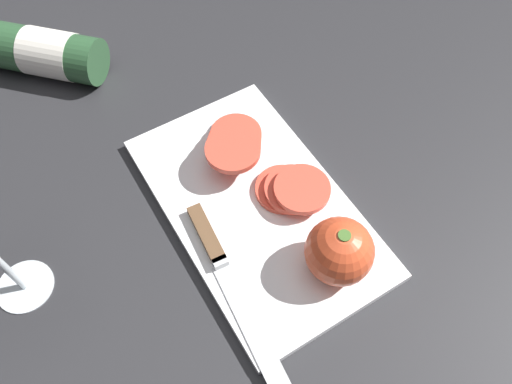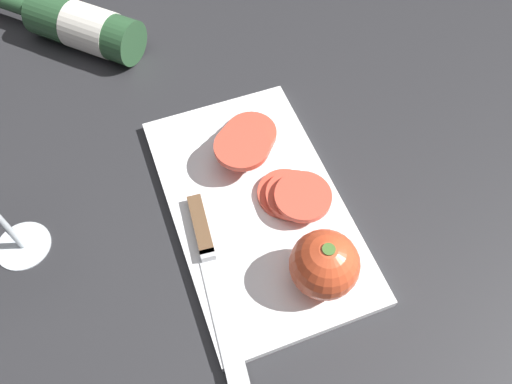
{
  "view_description": "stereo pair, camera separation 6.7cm",
  "coord_description": "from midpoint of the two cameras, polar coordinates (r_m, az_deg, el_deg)",
  "views": [
    {
      "loc": [
        0.36,
        -0.16,
        0.61
      ],
      "look_at": [
        0.05,
        0.02,
        0.04
      ],
      "focal_mm": 35.0,
      "sensor_mm": 36.0,
      "label": 1
    },
    {
      "loc": [
        0.39,
        -0.1,
        0.61
      ],
      "look_at": [
        0.05,
        0.02,
        0.04
      ],
      "focal_mm": 35.0,
      "sensor_mm": 36.0,
      "label": 2
    }
  ],
  "objects": [
    {
      "name": "wine_bottle",
      "position": [
        0.93,
        -25.73,
        14.17
      ],
      "size": [
        0.26,
        0.26,
        0.08
      ],
      "color": "#2D5633",
      "rests_on": "ground_plane"
    },
    {
      "name": "whole_tomato",
      "position": [
        0.61,
        6.44,
        -7.03
      ],
      "size": [
        0.09,
        0.09,
        0.09
      ],
      "color": "#DB4C28",
      "rests_on": "cutting_board"
    },
    {
      "name": "ground_plane",
      "position": [
        0.72,
        -6.45,
        0.27
      ],
      "size": [
        3.0,
        3.0,
        0.0
      ],
      "primitive_type": "plane",
      "color": "#28282B"
    },
    {
      "name": "tomato_slice_stack_near",
      "position": [
        0.72,
        -5.12,
        5.51
      ],
      "size": [
        0.12,
        0.11,
        0.05
      ],
      "color": "#DB4C38",
      "rests_on": "cutting_board"
    },
    {
      "name": "knife",
      "position": [
        0.65,
        -7.17,
        -8.04
      ],
      "size": [
        0.29,
        0.05,
        0.01
      ],
      "rotation": [
        0.0,
        0.0,
        6.19
      ],
      "color": "silver",
      "rests_on": "cutting_board"
    },
    {
      "name": "cutting_board",
      "position": [
        0.7,
        -2.72,
        -1.83
      ],
      "size": [
        0.39,
        0.23,
        0.01
      ],
      "color": "white",
      "rests_on": "ground_plane"
    },
    {
      "name": "tomato_slice_stack_far",
      "position": [
        0.69,
        1.41,
        0.12
      ],
      "size": [
        0.1,
        0.09,
        0.03
      ],
      "color": "#DB4C38",
      "rests_on": "cutting_board"
    }
  ]
}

